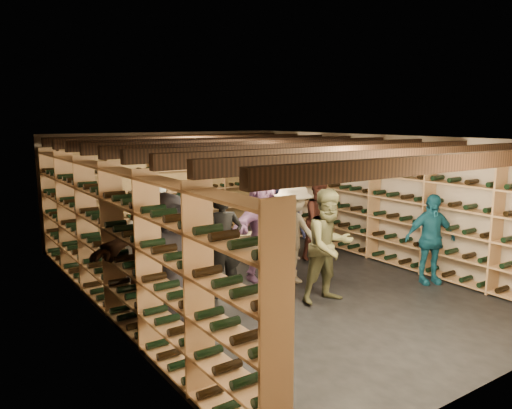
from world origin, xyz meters
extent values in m
plane|color=black|center=(0.00, 0.00, 0.00)|extent=(8.00, 8.00, 0.00)
cube|color=#B4A18C|center=(0.00, 4.00, 1.20)|extent=(5.50, 0.02, 2.40)
cube|color=#B4A18C|center=(0.00, -4.00, 1.20)|extent=(5.50, 0.02, 2.40)
cube|color=#B4A18C|center=(-2.75, 0.00, 1.20)|extent=(0.02, 8.00, 2.40)
cube|color=#B4A18C|center=(2.75, 0.00, 1.20)|extent=(0.02, 8.00, 2.40)
cube|color=beige|center=(0.00, 0.00, 2.40)|extent=(5.50, 8.00, 0.01)
cube|color=black|center=(0.00, -3.50, 2.26)|extent=(5.40, 0.12, 0.18)
cube|color=black|center=(0.00, -2.62, 2.26)|extent=(5.40, 0.12, 0.18)
cube|color=black|center=(0.00, -1.75, 2.26)|extent=(5.40, 0.12, 0.18)
cube|color=black|center=(0.00, -0.88, 2.26)|extent=(5.40, 0.12, 0.18)
cube|color=black|center=(0.00, 0.00, 2.26)|extent=(5.40, 0.12, 0.18)
cube|color=black|center=(0.00, 0.88, 2.26)|extent=(5.40, 0.12, 0.18)
cube|color=black|center=(0.00, 1.75, 2.26)|extent=(5.40, 0.12, 0.18)
cube|color=black|center=(0.00, 2.62, 2.26)|extent=(5.40, 0.12, 0.18)
cube|color=black|center=(0.00, 3.50, 2.26)|extent=(5.40, 0.12, 0.18)
cube|color=#A87D51|center=(-2.57, 0.00, 1.07)|extent=(0.32, 7.50, 2.15)
cube|color=#A87D51|center=(2.57, 0.00, 1.07)|extent=(0.32, 7.50, 2.15)
cube|color=#A87D51|center=(0.00, 3.83, 1.07)|extent=(4.70, 0.30, 2.15)
cube|color=tan|center=(0.46, 1.30, 0.09)|extent=(0.58, 0.48, 0.17)
cube|color=tan|center=(0.46, 1.30, 0.26)|extent=(0.58, 0.48, 0.17)
cube|color=tan|center=(0.46, 1.30, 0.43)|extent=(0.58, 0.48, 0.17)
cube|color=tan|center=(1.03, 1.31, 0.09)|extent=(0.59, 0.50, 0.17)
cube|color=tan|center=(1.03, 1.31, 0.26)|extent=(0.59, 0.50, 0.17)
cube|color=tan|center=(0.67, 2.22, 0.09)|extent=(0.58, 0.48, 0.17)
imported|color=black|center=(-2.18, -0.91, 0.90)|extent=(0.92, 0.63, 1.81)
imported|color=black|center=(-0.96, -0.24, 0.82)|extent=(0.67, 0.51, 1.65)
imported|color=brown|center=(0.22, -1.31, 0.85)|extent=(0.88, 0.71, 1.70)
imported|color=#C4B69A|center=(0.29, -0.35, 0.84)|extent=(1.10, 0.64, 1.68)
imported|color=#165671|center=(2.18, -1.61, 0.75)|extent=(0.95, 0.69, 1.50)
imported|color=brown|center=(-2.18, -0.36, 0.90)|extent=(1.72, 0.71, 1.80)
imported|color=#1F2347|center=(0.56, 0.34, 0.92)|extent=(1.00, 0.76, 1.84)
imported|color=gray|center=(1.15, 0.75, 0.78)|extent=(0.64, 0.50, 1.56)
imported|color=#462018|center=(1.63, 0.48, 0.78)|extent=(0.81, 0.66, 1.56)
imported|color=beige|center=(-1.51, 1.30, 0.86)|extent=(1.16, 0.73, 1.72)
imported|color=#21462F|center=(-1.02, 1.06, 0.75)|extent=(0.95, 0.59, 1.51)
imported|color=#95639B|center=(0.05, 0.15, 0.89)|extent=(1.73, 0.86, 1.79)
imported|color=#303235|center=(1.11, 1.30, 0.93)|extent=(1.03, 0.80, 1.86)
camera|label=1|loc=(-4.70, -6.59, 2.71)|focal=35.00mm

